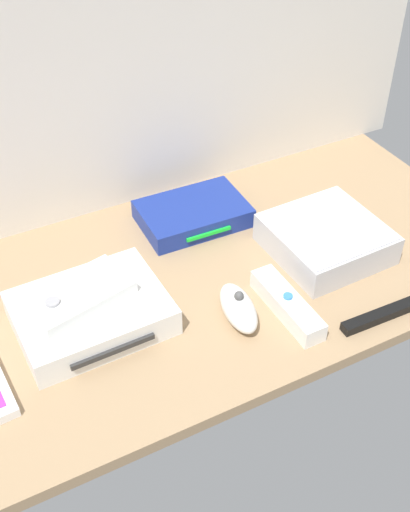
{
  "coord_description": "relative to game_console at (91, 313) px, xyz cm",
  "views": [
    {
      "loc": [
        -34.74,
        -66.62,
        67.59
      ],
      "look_at": [
        0.0,
        0.0,
        4.0
      ],
      "focal_mm": 45.23,
      "sensor_mm": 36.0,
      "label": 1
    }
  ],
  "objects": [
    {
      "name": "back_wall",
      "position": [
        19.2,
        26.36,
        29.8
      ],
      "size": [
        110.0,
        1.2,
        64.0
      ],
      "primitive_type": "cube",
      "color": "silver",
      "rests_on": "ground"
    },
    {
      "name": "remote_classic_pad",
      "position": [
        -1.11,
        0.93,
        3.21
      ],
      "size": [
        15.84,
        11.07,
        2.4
      ],
      "rotation": [
        0.0,
        0.0,
        0.23
      ],
      "color": "white",
      "rests_on": "game_console"
    },
    {
      "name": "network_router",
      "position": [
        23.83,
        15.08,
        -0.5
      ],
      "size": [
        18.35,
        12.78,
        3.4
      ],
      "rotation": [
        0.0,
        0.0,
        -0.03
      ],
      "color": "navy",
      "rests_on": "ground_plane"
    },
    {
      "name": "ground_plane",
      "position": [
        19.2,
        1.76,
        -3.2
      ],
      "size": [
        100.0,
        48.0,
        2.0
      ],
      "primitive_type": "cube",
      "color": "#9E7F5B",
      "rests_on": "ground"
    },
    {
      "name": "game_console",
      "position": [
        0.0,
        0.0,
        0.0
      ],
      "size": [
        21.33,
        16.84,
        4.4
      ],
      "rotation": [
        0.0,
        0.0,
        0.02
      ],
      "color": "white",
      "rests_on": "ground_plane"
    },
    {
      "name": "remote_nunchuk",
      "position": [
        18.73,
        -8.64,
        -0.16
      ],
      "size": [
        5.87,
        10.55,
        5.1
      ],
      "rotation": [
        0.0,
        0.0,
        -0.15
      ],
      "color": "white",
      "rests_on": "ground_plane"
    },
    {
      "name": "remote_wand",
      "position": [
        26.1,
        -10.9,
        -0.69
      ],
      "size": [
        3.69,
        14.82,
        3.4
      ],
      "rotation": [
        0.0,
        0.0,
        0.01
      ],
      "color": "white",
      "rests_on": "ground_plane"
    },
    {
      "name": "mini_computer",
      "position": [
        39.34,
        -1.89,
        0.44
      ],
      "size": [
        17.44,
        17.44,
        5.3
      ],
      "rotation": [
        0.0,
        0.0,
        0.03
      ],
      "color": "silver",
      "rests_on": "ground_plane"
    }
  ]
}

